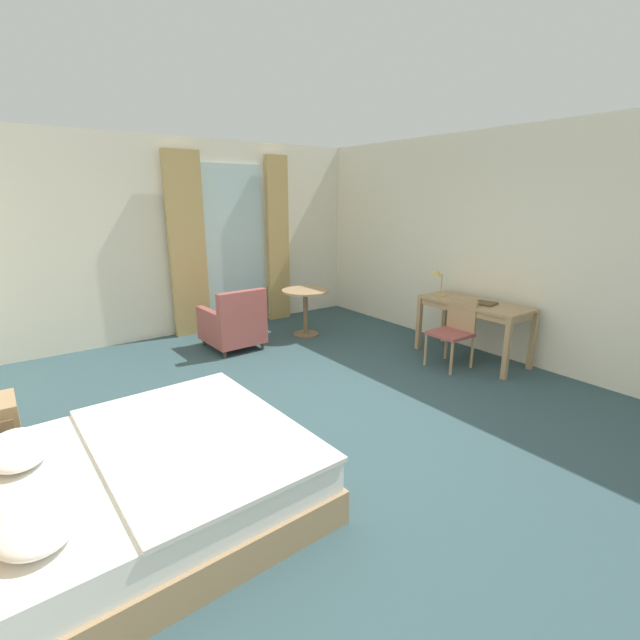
{
  "coord_description": "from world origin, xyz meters",
  "views": [
    {
      "loc": [
        -2.35,
        -3.23,
        2.07
      ],
      "look_at": [
        0.23,
        0.3,
        0.86
      ],
      "focal_mm": 25.11,
      "sensor_mm": 36.0,
      "label": 1
    }
  ],
  "objects_px": {
    "bed": "(142,481)",
    "writing_desk": "(474,309)",
    "round_cafe_table": "(305,302)",
    "closed_book": "(485,303)",
    "desk_lamp": "(438,276)",
    "desk_chair": "(454,329)",
    "armchair_by_window": "(234,325)"
  },
  "relations": [
    {
      "from": "desk_lamp",
      "to": "round_cafe_table",
      "type": "relative_size",
      "value": 0.53
    },
    {
      "from": "desk_lamp",
      "to": "closed_book",
      "type": "xyz_separation_m",
      "value": [
        0.13,
        -0.67,
        -0.27
      ]
    },
    {
      "from": "bed",
      "to": "desk_chair",
      "type": "bearing_deg",
      "value": 8.08
    },
    {
      "from": "desk_chair",
      "to": "armchair_by_window",
      "type": "relative_size",
      "value": 0.98
    },
    {
      "from": "bed",
      "to": "writing_desk",
      "type": "height_order",
      "value": "bed"
    },
    {
      "from": "desk_chair",
      "to": "closed_book",
      "type": "distance_m",
      "value": 0.51
    },
    {
      "from": "desk_lamp",
      "to": "armchair_by_window",
      "type": "distance_m",
      "value": 2.87
    },
    {
      "from": "closed_book",
      "to": "writing_desk",
      "type": "bearing_deg",
      "value": 74.72
    },
    {
      "from": "writing_desk",
      "to": "round_cafe_table",
      "type": "xyz_separation_m",
      "value": [
        -1.17,
        2.14,
        -0.15
      ]
    },
    {
      "from": "desk_lamp",
      "to": "armchair_by_window",
      "type": "height_order",
      "value": "desk_lamp"
    },
    {
      "from": "writing_desk",
      "to": "desk_chair",
      "type": "xyz_separation_m",
      "value": [
        -0.4,
        -0.02,
        -0.19
      ]
    },
    {
      "from": "bed",
      "to": "closed_book",
      "type": "xyz_separation_m",
      "value": [
        4.32,
        0.42,
        0.52
      ]
    },
    {
      "from": "desk_chair",
      "to": "armchair_by_window",
      "type": "xyz_separation_m",
      "value": [
        -1.94,
        2.23,
        -0.14
      ]
    },
    {
      "from": "bed",
      "to": "round_cafe_table",
      "type": "relative_size",
      "value": 2.84
    },
    {
      "from": "bed",
      "to": "writing_desk",
      "type": "relative_size",
      "value": 1.44
    },
    {
      "from": "writing_desk",
      "to": "desk_lamp",
      "type": "relative_size",
      "value": 3.69
    },
    {
      "from": "bed",
      "to": "round_cafe_table",
      "type": "xyz_separation_m",
      "value": [
        3.16,
        2.71,
        0.27
      ]
    },
    {
      "from": "writing_desk",
      "to": "desk_chair",
      "type": "relative_size",
      "value": 1.65
    },
    {
      "from": "armchair_by_window",
      "to": "desk_lamp",
      "type": "bearing_deg",
      "value": -37.8
    },
    {
      "from": "writing_desk",
      "to": "round_cafe_table",
      "type": "relative_size",
      "value": 1.97
    },
    {
      "from": "bed",
      "to": "desk_chair",
      "type": "height_order",
      "value": "bed"
    },
    {
      "from": "bed",
      "to": "round_cafe_table",
      "type": "bearing_deg",
      "value": 40.62
    },
    {
      "from": "closed_book",
      "to": "round_cafe_table",
      "type": "relative_size",
      "value": 0.34
    },
    {
      "from": "writing_desk",
      "to": "desk_lamp",
      "type": "xyz_separation_m",
      "value": [
        -0.14,
        0.51,
        0.37
      ]
    },
    {
      "from": "desk_lamp",
      "to": "desk_chair",
      "type": "bearing_deg",
      "value": -116.3
    },
    {
      "from": "bed",
      "to": "armchair_by_window",
      "type": "xyz_separation_m",
      "value": [
        2.0,
        2.79,
        0.08
      ]
    },
    {
      "from": "bed",
      "to": "armchair_by_window",
      "type": "relative_size",
      "value": 2.35
    },
    {
      "from": "bed",
      "to": "writing_desk",
      "type": "xyz_separation_m",
      "value": [
        4.34,
        0.58,
        0.41
      ]
    },
    {
      "from": "desk_lamp",
      "to": "bed",
      "type": "bearing_deg",
      "value": -165.5
    },
    {
      "from": "armchair_by_window",
      "to": "round_cafe_table",
      "type": "relative_size",
      "value": 1.21
    },
    {
      "from": "writing_desk",
      "to": "desk_lamp",
      "type": "height_order",
      "value": "desk_lamp"
    },
    {
      "from": "bed",
      "to": "closed_book",
      "type": "relative_size",
      "value": 8.32
    }
  ]
}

